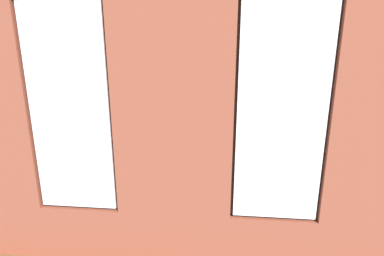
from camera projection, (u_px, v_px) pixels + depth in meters
ground_plane at (196, 172)px, 6.21m from camera, size 6.27×6.26×0.10m
brick_wall_with_windows at (173, 143)px, 3.17m from camera, size 5.67×0.30×3.08m
white_wall_right at (54, 96)px, 5.87m from camera, size 0.10×5.26×3.08m
couch_by_window at (148, 207)px, 4.14m from camera, size 2.02×0.87×0.80m
couch_left at (310, 168)px, 5.43m from camera, size 0.97×1.76×0.80m
coffee_table at (192, 146)px, 6.45m from camera, size 1.47×0.76×0.45m
cup_ceramic at (211, 140)px, 6.51m from camera, size 0.09×0.09×0.10m
candle_jar at (196, 143)px, 6.31m from camera, size 0.08×0.08×0.09m
table_plant_small at (170, 138)px, 6.34m from camera, size 0.16×0.16×0.25m
remote_silver at (184, 141)px, 6.55m from camera, size 0.10×0.18×0.02m
remote_gray at (192, 143)px, 6.44m from camera, size 0.18×0.07×0.02m
media_console at (74, 156)px, 6.11m from camera, size 0.93×0.42×0.60m
tv_flatscreen at (70, 125)px, 5.94m from camera, size 1.10×0.20×0.75m
papasan_chair at (198, 127)px, 7.80m from camera, size 1.16×1.16×0.71m
potted_plant_by_left_couch at (276, 143)px, 6.72m from camera, size 0.36×0.36×0.54m
potted_plant_mid_room_small at (235, 143)px, 6.91m from camera, size 0.29×0.29×0.50m
potted_plant_foreground_right at (124, 116)px, 8.24m from camera, size 0.60×0.60×0.98m
potted_plant_corner_far_left at (368, 174)px, 3.61m from camera, size 1.19×1.14×1.58m
potted_plant_between_couches at (255, 167)px, 3.89m from camera, size 1.05×1.07×1.53m
potted_plant_corner_near_left at (289, 122)px, 7.89m from camera, size 1.07×1.03×1.24m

